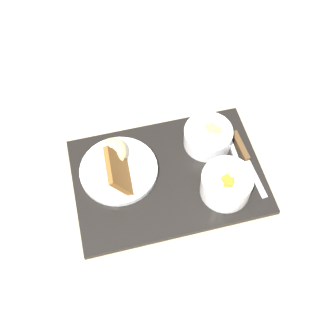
{
  "coord_description": "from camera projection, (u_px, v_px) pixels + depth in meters",
  "views": [
    {
      "loc": [
        0.12,
        0.47,
        0.84
      ],
      "look_at": [
        0.0,
        0.0,
        0.04
      ],
      "focal_mm": 45.0,
      "sensor_mm": 36.0,
      "label": 1
    }
  ],
  "objects": [
    {
      "name": "knife",
      "position": [
        244.0,
        153.0,
        0.99
      ],
      "size": [
        0.02,
        0.18,
        0.01
      ],
      "rotation": [
        0.0,
        0.0,
        1.63
      ],
      "color": "silver",
      "rests_on": "serving_tray"
    },
    {
      "name": "bowl_soup",
      "position": [
        208.0,
        136.0,
        0.99
      ],
      "size": [
        0.11,
        0.11,
        0.05
      ],
      "color": "white",
      "rests_on": "serving_tray"
    },
    {
      "name": "serving_tray",
      "position": [
        168.0,
        176.0,
        0.97
      ],
      "size": [
        0.43,
        0.3,
        0.01
      ],
      "color": "black",
      "rests_on": "ground_plane"
    },
    {
      "name": "bowl_salad",
      "position": [
        226.0,
        183.0,
        0.91
      ],
      "size": [
        0.11,
        0.11,
        0.07
      ],
      "color": "white",
      "rests_on": "serving_tray"
    },
    {
      "name": "spoon",
      "position": [
        239.0,
        165.0,
        0.97
      ],
      "size": [
        0.03,
        0.15,
        0.01
      ],
      "rotation": [
        0.0,
        0.0,
        1.55
      ],
      "color": "silver",
      "rests_on": "serving_tray"
    },
    {
      "name": "plate_main",
      "position": [
        116.0,
        165.0,
        0.96
      ],
      "size": [
        0.18,
        0.18,
        0.09
      ],
      "color": "white",
      "rests_on": "serving_tray"
    },
    {
      "name": "ground_plane",
      "position": [
        168.0,
        178.0,
        0.98
      ],
      "size": [
        4.0,
        4.0,
        0.0
      ],
      "primitive_type": "plane",
      "color": "tan"
    }
  ]
}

